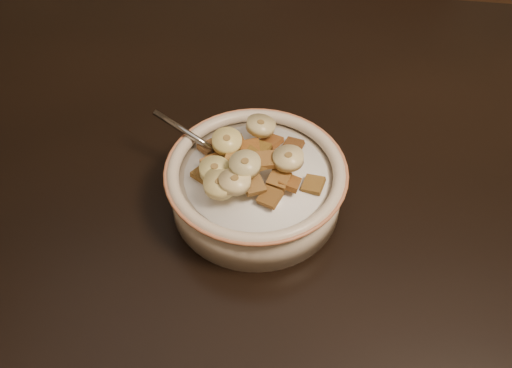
# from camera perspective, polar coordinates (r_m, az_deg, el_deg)

# --- Properties ---
(table) EXTENTS (1.43, 0.95, 0.04)m
(table) POSITION_cam_1_polar(r_m,az_deg,el_deg) (0.64, 6.92, -3.59)
(table) COLOR black
(table) RESTS_ON floor
(chair) EXTENTS (0.57, 0.57, 1.06)m
(chair) POSITION_cam_1_polar(r_m,az_deg,el_deg) (1.28, 11.03, 14.66)
(chair) COLOR #381E12
(chair) RESTS_ON floor
(cereal_bowl) EXTENTS (0.18, 0.18, 0.04)m
(cereal_bowl) POSITION_cam_1_polar(r_m,az_deg,el_deg) (0.60, 0.00, -0.52)
(cereal_bowl) COLOR beige
(cereal_bowl) RESTS_ON table
(milk) EXTENTS (0.15, 0.15, 0.00)m
(milk) POSITION_cam_1_polar(r_m,az_deg,el_deg) (0.59, 0.00, 0.85)
(milk) COLOR white
(milk) RESTS_ON cereal_bowl
(spoon) EXTENTS (0.05, 0.05, 0.01)m
(spoon) POSITION_cam_1_polar(r_m,az_deg,el_deg) (0.60, -2.33, 2.26)
(spoon) COLOR #959595
(spoon) RESTS_ON cereal_bowl
(cereal_square_0) EXTENTS (0.03, 0.03, 0.01)m
(cereal_square_0) POSITION_cam_1_polar(r_m,az_deg,el_deg) (0.57, 1.06, 2.43)
(cereal_square_0) COLOR brown
(cereal_square_0) RESTS_ON milk
(cereal_square_1) EXTENTS (0.02, 0.02, 0.01)m
(cereal_square_1) POSITION_cam_1_polar(r_m,az_deg,el_deg) (0.57, -3.87, 0.04)
(cereal_square_1) COLOR brown
(cereal_square_1) RESTS_ON milk
(cereal_square_2) EXTENTS (0.03, 0.03, 0.01)m
(cereal_square_2) POSITION_cam_1_polar(r_m,az_deg,el_deg) (0.61, -4.66, 3.67)
(cereal_square_2) COLOR #976332
(cereal_square_2) RESTS_ON milk
(cereal_square_3) EXTENTS (0.03, 0.03, 0.01)m
(cereal_square_3) POSITION_cam_1_polar(r_m,az_deg,el_deg) (0.62, -3.15, 4.41)
(cereal_square_3) COLOR brown
(cereal_square_3) RESTS_ON milk
(cereal_square_4) EXTENTS (0.03, 0.03, 0.01)m
(cereal_square_4) POSITION_cam_1_polar(r_m,az_deg,el_deg) (0.58, -3.02, 2.11)
(cereal_square_4) COLOR brown
(cereal_square_4) RESTS_ON milk
(cereal_square_5) EXTENTS (0.03, 0.03, 0.01)m
(cereal_square_5) POSITION_cam_1_polar(r_m,az_deg,el_deg) (0.59, 0.34, 3.56)
(cereal_square_5) COLOR brown
(cereal_square_5) RESTS_ON milk
(cereal_square_6) EXTENTS (0.03, 0.03, 0.01)m
(cereal_square_6) POSITION_cam_1_polar(r_m,az_deg,el_deg) (0.57, 0.68, 2.22)
(cereal_square_6) COLOR olive
(cereal_square_6) RESTS_ON milk
(cereal_square_7) EXTENTS (0.03, 0.03, 0.01)m
(cereal_square_7) POSITION_cam_1_polar(r_m,az_deg,el_deg) (0.61, 1.51, 4.27)
(cereal_square_7) COLOR brown
(cereal_square_7) RESTS_ON milk
(cereal_square_8) EXTENTS (0.03, 0.03, 0.01)m
(cereal_square_8) POSITION_cam_1_polar(r_m,az_deg,el_deg) (0.59, -4.02, 2.35)
(cereal_square_8) COLOR brown
(cereal_square_8) RESTS_ON milk
(cereal_square_9) EXTENTS (0.03, 0.03, 0.01)m
(cereal_square_9) POSITION_cam_1_polar(r_m,az_deg,el_deg) (0.58, 5.75, -0.06)
(cereal_square_9) COLOR olive
(cereal_square_9) RESTS_ON milk
(cereal_square_10) EXTENTS (0.03, 0.03, 0.01)m
(cereal_square_10) POSITION_cam_1_polar(r_m,az_deg,el_deg) (0.57, 2.31, 0.48)
(cereal_square_10) COLOR olive
(cereal_square_10) RESTS_ON milk
(cereal_square_11) EXTENTS (0.03, 0.03, 0.01)m
(cereal_square_11) POSITION_cam_1_polar(r_m,az_deg,el_deg) (0.58, -5.24, 1.01)
(cereal_square_11) COLOR olive
(cereal_square_11) RESTS_ON milk
(cereal_square_12) EXTENTS (0.03, 0.03, 0.01)m
(cereal_square_12) POSITION_cam_1_polar(r_m,az_deg,el_deg) (0.56, 1.41, -1.32)
(cereal_square_12) COLOR brown
(cereal_square_12) RESTS_ON milk
(cereal_square_13) EXTENTS (0.03, 0.03, 0.01)m
(cereal_square_13) POSITION_cam_1_polar(r_m,az_deg,el_deg) (0.60, -3.01, 3.91)
(cereal_square_13) COLOR brown
(cereal_square_13) RESTS_ON milk
(cereal_square_14) EXTENTS (0.02, 0.02, 0.01)m
(cereal_square_14) POSITION_cam_1_polar(r_m,az_deg,el_deg) (0.59, -4.80, 1.41)
(cereal_square_14) COLOR #9D6435
(cereal_square_14) RESTS_ON milk
(cereal_square_15) EXTENTS (0.03, 0.03, 0.01)m
(cereal_square_15) POSITION_cam_1_polar(r_m,az_deg,el_deg) (0.61, -2.06, 3.99)
(cereal_square_15) COLOR brown
(cereal_square_15) RESTS_ON milk
(cereal_square_16) EXTENTS (0.03, 0.03, 0.01)m
(cereal_square_16) POSITION_cam_1_polar(r_m,az_deg,el_deg) (0.61, 3.66, 3.75)
(cereal_square_16) COLOR brown
(cereal_square_16) RESTS_ON milk
(cereal_square_17) EXTENTS (0.02, 0.02, 0.01)m
(cereal_square_17) POSITION_cam_1_polar(r_m,az_deg,el_deg) (0.58, -2.18, 2.33)
(cereal_square_17) COLOR olive
(cereal_square_17) RESTS_ON milk
(cereal_square_18) EXTENTS (0.03, 0.03, 0.01)m
(cereal_square_18) POSITION_cam_1_polar(r_m,az_deg,el_deg) (0.56, -0.24, -0.11)
(cereal_square_18) COLOR olive
(cereal_square_18) RESTS_ON milk
(cereal_square_19) EXTENTS (0.03, 0.03, 0.01)m
(cereal_square_19) POSITION_cam_1_polar(r_m,az_deg,el_deg) (0.59, -4.35, 2.05)
(cereal_square_19) COLOR #965825
(cereal_square_19) RESTS_ON milk
(cereal_square_20) EXTENTS (0.02, 0.02, 0.01)m
(cereal_square_20) POSITION_cam_1_polar(r_m,az_deg,el_deg) (0.57, 3.39, 0.16)
(cereal_square_20) COLOR brown
(cereal_square_20) RESTS_ON milk
(cereal_square_21) EXTENTS (0.02, 0.02, 0.01)m
(cereal_square_21) POSITION_cam_1_polar(r_m,az_deg,el_deg) (0.59, -0.58, 3.65)
(cereal_square_21) COLOR #975B21
(cereal_square_21) RESTS_ON milk
(banana_slice_0) EXTENTS (0.04, 0.04, 0.01)m
(banana_slice_0) POSITION_cam_1_polar(r_m,az_deg,el_deg) (0.57, -4.15, 1.44)
(banana_slice_0) COLOR beige
(banana_slice_0) RESTS_ON milk
(banana_slice_1) EXTENTS (0.04, 0.04, 0.01)m
(banana_slice_1) POSITION_cam_1_polar(r_m,az_deg,el_deg) (0.55, -1.10, 1.97)
(banana_slice_1) COLOR beige
(banana_slice_1) RESTS_ON milk
(banana_slice_2) EXTENTS (0.04, 0.04, 0.01)m
(banana_slice_2) POSITION_cam_1_polar(r_m,az_deg,el_deg) (0.55, -3.68, -0.04)
(banana_slice_2) COLOR beige
(banana_slice_2) RESTS_ON milk
(banana_slice_3) EXTENTS (0.04, 0.04, 0.01)m
(banana_slice_3) POSITION_cam_1_polar(r_m,az_deg,el_deg) (0.56, -3.62, 0.26)
(banana_slice_3) COLOR #F4EB97
(banana_slice_3) RESTS_ON milk
(banana_slice_4) EXTENTS (0.04, 0.04, 0.01)m
(banana_slice_4) POSITION_cam_1_polar(r_m,az_deg,el_deg) (0.57, 3.25, 2.58)
(banana_slice_4) COLOR #D2B987
(banana_slice_4) RESTS_ON milk
(banana_slice_5) EXTENTS (0.04, 0.04, 0.01)m
(banana_slice_5) POSITION_cam_1_polar(r_m,az_deg,el_deg) (0.55, -2.12, 0.27)
(banana_slice_5) COLOR #D8BF8A
(banana_slice_5) RESTS_ON milk
(banana_slice_6) EXTENTS (0.04, 0.04, 0.01)m
(banana_slice_6) POSITION_cam_1_polar(r_m,az_deg,el_deg) (0.56, -3.63, -0.13)
(banana_slice_6) COLOR #FAE78B
(banana_slice_6) RESTS_ON milk
(banana_slice_7) EXTENTS (0.04, 0.04, 0.02)m
(banana_slice_7) POSITION_cam_1_polar(r_m,az_deg,el_deg) (0.59, -2.93, 4.29)
(banana_slice_7) COLOR #F2D275
(banana_slice_7) RESTS_ON milk
(banana_slice_8) EXTENTS (0.04, 0.04, 0.02)m
(banana_slice_8) POSITION_cam_1_polar(r_m,az_deg,el_deg) (0.61, 0.48, 5.87)
(banana_slice_8) COLOR #D7C689
(banana_slice_8) RESTS_ON milk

